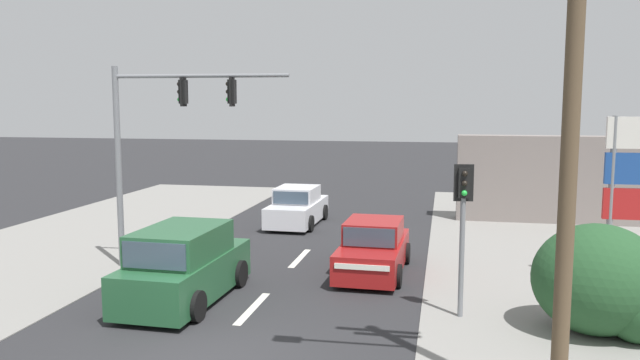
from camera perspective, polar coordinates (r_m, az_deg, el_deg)
The scene contains 11 objects.
ground_plane at distance 12.80m, azimuth -10.38°, elevation -15.68°, with size 140.00×140.00×0.00m, color #28282B.
lane_dash_mid at distance 15.44m, azimuth -6.18°, elevation -11.57°, with size 0.20×2.40×0.01m, color silver.
lane_dash_far at distance 20.08m, azimuth -1.86°, elevation -7.15°, with size 0.20×2.40×0.01m, color silver.
utility_pole_foreground_right at distance 9.97m, azimuth 21.29°, elevation 7.35°, with size 3.78×0.33×9.39m.
traffic_signal_mast at distance 18.88m, azimuth -14.53°, elevation 4.46°, with size 5.29×0.51×6.00m.
pedestal_signal_right_kerb at distance 14.50m, azimuth 12.93°, elevation -3.09°, with size 0.44×0.30×3.56m.
roadside_bush at distance 14.68m, azimuth 24.52°, elevation -8.61°, with size 2.85×2.44×2.39m.
shopfront_wall_far at distance 27.90m, azimuth 24.82°, elevation -0.05°, with size 12.00×1.00×3.60m, color gray.
sedan_receding_far at distance 18.30m, azimuth 4.91°, elevation -6.32°, with size 1.98×4.28×1.56m.
suv_oncoming_mid at distance 16.04m, azimuth -12.31°, elevation -7.71°, with size 2.17×4.59×1.90m.
sedan_crossing_left at distance 25.42m, azimuth -2.09°, elevation -2.53°, with size 1.96×4.27×1.56m.
Camera 1 is at (4.46, -10.95, 4.92)m, focal length 35.00 mm.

